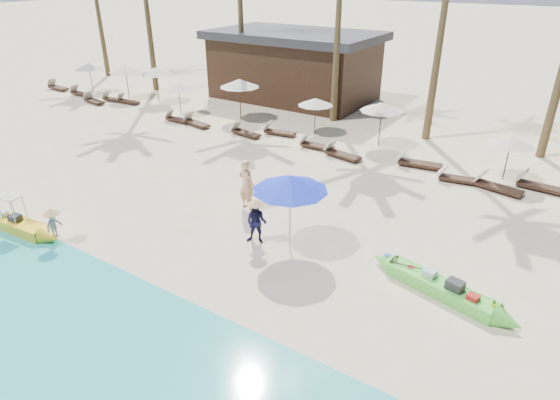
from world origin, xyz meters
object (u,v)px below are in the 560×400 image
Objects in this scene: tourist at (247,185)px; blue_umbrella at (290,183)px; green_canoe at (440,287)px; yellow_canoe at (13,223)px.

blue_umbrella is (2.73, -1.44, 1.28)m from tourist.
tourist is (-7.39, 1.22, 0.74)m from green_canoe.
tourist is 0.77× the size of blue_umbrella.
green_canoe is 13.81m from yellow_canoe.
blue_umbrella is at bearing -163.63° from green_canoe.
yellow_canoe is at bearing -148.08° from green_canoe.
yellow_canoe is 2.00× the size of blue_umbrella.
green_canoe is 7.52m from tourist.
tourist is at bearing -175.65° from green_canoe.
yellow_canoe is 2.59× the size of tourist.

